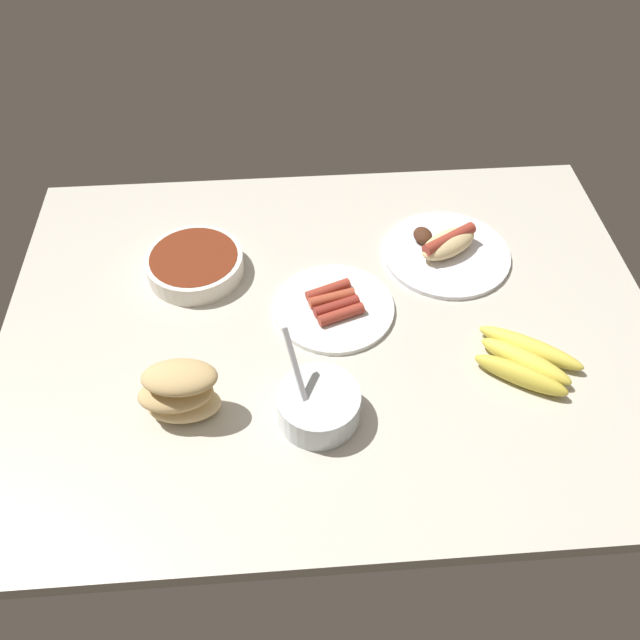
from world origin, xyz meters
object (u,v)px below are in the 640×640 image
at_px(bowl_coleslaw, 318,404).
at_px(banana_bunch, 526,361).
at_px(bowl_chili, 195,264).
at_px(plate_sausages, 334,306).
at_px(plate_hotdog_assembled, 446,249).
at_px(bread_stack, 180,392).

bearing_deg(bowl_coleslaw, banana_bunch, -168.59).
relative_size(banana_bunch, bowl_chili, 1.05).
distance_m(banana_bunch, bowl_chili, 0.64).
xyz_separation_m(banana_bunch, plate_sausages, (0.31, -0.16, -0.01)).
bearing_deg(bowl_coleslaw, plate_hotdog_assembled, -127.75).
distance_m(plate_sausages, bowl_coleslaw, 0.24).
bearing_deg(plate_sausages, banana_bunch, 153.04).
height_order(plate_sausages, plate_hotdog_assembled, plate_hotdog_assembled).
bearing_deg(plate_sausages, bread_stack, 38.39).
bearing_deg(bread_stack, bowl_chili, -90.28).
bearing_deg(bowl_coleslaw, bread_stack, -6.41).
xyz_separation_m(bowl_chili, bowl_coleslaw, (-0.22, 0.35, 0.01)).
height_order(banana_bunch, plate_sausages, banana_bunch).
xyz_separation_m(bread_stack, plate_hotdog_assembled, (-0.50, -0.34, -0.04)).
bearing_deg(plate_hotdog_assembled, bowl_coleslaw, 52.25).
distance_m(banana_bunch, plate_sausages, 0.35).
xyz_separation_m(plate_sausages, plate_hotdog_assembled, (-0.24, -0.13, 0.01)).
distance_m(bowl_chili, bowl_coleslaw, 0.41).
xyz_separation_m(banana_bunch, bread_stack, (0.58, 0.05, 0.04)).
bearing_deg(banana_bunch, bowl_chili, -25.87).
bearing_deg(bread_stack, banana_bunch, -175.21).
height_order(bowl_chili, plate_hotdog_assembled, plate_hotdog_assembled).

